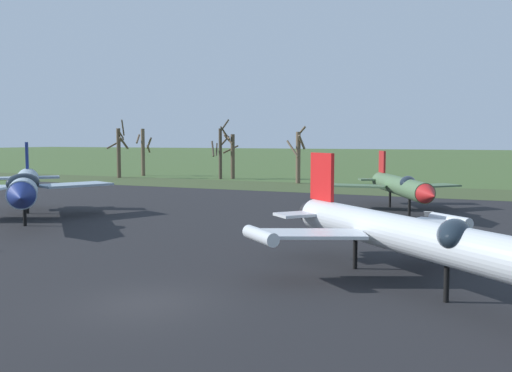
{
  "coord_description": "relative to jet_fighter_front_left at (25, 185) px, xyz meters",
  "views": [
    {
      "loc": [
        10.62,
        -14.63,
        5.37
      ],
      "look_at": [
        -4.6,
        18.92,
        2.29
      ],
      "focal_mm": 38.99,
      "sensor_mm": 36.0,
      "label": 1
    }
  ],
  "objects": [
    {
      "name": "grass_verge_strip",
      "position": [
        18.33,
        31.59,
        -2.34
      ],
      "size": [
        146.75,
        12.0,
        0.06
      ],
      "primitive_type": "cube",
      "color": "#3C4B29",
      "rests_on": "ground"
    },
    {
      "name": "bare_tree_center",
      "position": [
        -6.77,
        40.01,
        1.62
      ],
      "size": [
        2.73,
        2.72,
        8.13
      ],
      "color": "#42382D",
      "rests_on": "ground"
    },
    {
      "name": "bare_tree_far_left",
      "position": [
        -20.47,
        35.78,
        1.5
      ],
      "size": [
        2.89,
        2.74,
        8.14
      ],
      "color": "brown",
      "rests_on": "ground"
    },
    {
      "name": "info_placard_rear_right",
      "position": [
        24.72,
        7.84,
        -1.7
      ],
      "size": [
        0.62,
        0.26,
        1.04
      ],
      "color": "black",
      "rests_on": "ground"
    },
    {
      "name": "bare_tree_left_of_center",
      "position": [
        -20.33,
        41.27,
        1.36
      ],
      "size": [
        2.59,
        2.57,
        6.98
      ],
      "color": "brown",
      "rests_on": "ground"
    },
    {
      "name": "jet_fighter_rear_right",
      "position": [
        21.86,
        14.4,
        -0.37
      ],
      "size": [
        9.46,
        13.32,
        4.44
      ],
      "color": "#4C6B47",
      "rests_on": "ground"
    },
    {
      "name": "asphalt_apron",
      "position": [
        18.33,
        1.92,
        -2.34
      ],
      "size": [
        86.75,
        47.34,
        0.05
      ],
      "primitive_type": "cube",
      "color": "black",
      "rests_on": "ground"
    },
    {
      "name": "ground_plane",
      "position": [
        18.33,
        -12.29,
        -2.37
      ],
      "size": [
        600.0,
        600.0,
        0.0
      ],
      "primitive_type": "plane",
      "color": "#425B2D"
    },
    {
      "name": "jet_fighter_front_right",
      "position": [
        25.58,
        -6.63,
        -0.37
      ],
      "size": [
        12.16,
        11.31,
        4.77
      ],
      "color": "silver",
      "rests_on": "ground"
    },
    {
      "name": "bare_tree_far_right",
      "position": [
        5.71,
        36.7,
        1.14
      ],
      "size": [
        2.24,
        2.26,
        7.03
      ],
      "color": "brown",
      "rests_on": "ground"
    },
    {
      "name": "bare_tree_right_of_center",
      "position": [
        -5.53,
        41.08,
        1.08
      ],
      "size": [
        2.2,
        3.04,
        6.48
      ],
      "color": "brown",
      "rests_on": "ground"
    },
    {
      "name": "jet_fighter_front_left",
      "position": [
        0.0,
        0.0,
        0.0
      ],
      "size": [
        13.37,
        13.25,
        5.18
      ],
      "color": "#8EA3B2",
      "rests_on": "ground"
    }
  ]
}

